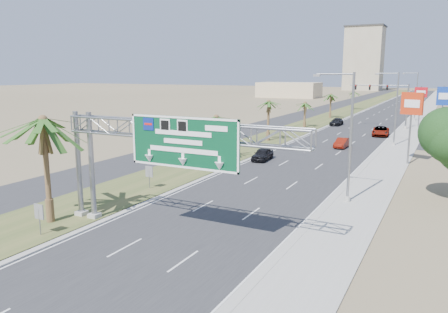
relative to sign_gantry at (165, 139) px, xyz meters
name	(u,v)px	position (x,y,z in m)	size (l,w,h in m)	color
road	(390,111)	(1.06, 100.07, -6.05)	(12.00, 300.00, 0.02)	#28282B
sidewalk_right	(425,112)	(9.56, 100.07, -6.01)	(4.00, 300.00, 0.10)	#9E9B93
median_grass	(351,110)	(-8.94, 100.07, -6.00)	(7.00, 300.00, 0.12)	#384D22
opposing_road	(325,109)	(-15.94, 100.07, -6.05)	(8.00, 300.00, 0.02)	#28282B
sign_gantry	(165,139)	(0.00, 0.00, 0.00)	(16.75, 1.24, 7.50)	gray
palm_near	(43,121)	(-8.14, -1.93, 0.87)	(5.70, 5.70, 8.35)	brown
palm_row_b	(216,118)	(-8.44, 22.07, -1.16)	(3.99, 3.99, 5.95)	brown
palm_row_c	(269,103)	(-8.44, 38.07, -0.39)	(3.99, 3.99, 6.75)	brown
palm_row_d	(305,104)	(-8.44, 56.07, -1.64)	(3.99, 3.99, 5.45)	brown
palm_row_e	(331,95)	(-8.44, 75.07, -0.97)	(3.99, 3.99, 6.15)	brown
palm_row_f	(354,92)	(-8.44, 100.07, -1.35)	(3.99, 3.99, 5.75)	brown
streetlight_near	(348,143)	(8.36, 12.07, -1.36)	(3.27, 0.44, 10.00)	gray
streetlight_mid	(394,112)	(8.36, 42.07, -1.36)	(3.27, 0.44, 10.00)	gray
streetlight_far	(415,98)	(8.36, 78.07, -1.36)	(3.27, 0.44, 10.00)	gray
signal_mast	(395,102)	(6.23, 62.05, -1.21)	(10.28, 0.71, 8.00)	gray
median_signback_a	(39,214)	(-6.74, -3.93, -4.61)	(0.75, 0.08, 2.08)	gray
median_signback_b	(149,173)	(-7.44, 8.07, -4.61)	(0.75, 0.08, 2.08)	gray
tower_distant	(364,59)	(-30.94, 240.07, 11.44)	(20.00, 16.00, 35.00)	tan
building_distant_left	(289,90)	(-43.94, 150.07, -3.06)	(24.00, 14.00, 6.00)	#CCBA89
car_left_lane	(263,154)	(-3.68, 24.47, -5.35)	(1.66, 4.13, 1.41)	black
car_mid_lane	(342,143)	(2.56, 37.27, -5.40)	(1.39, 3.97, 1.31)	maroon
car_right_lane	(381,131)	(5.53, 51.38, -5.31)	(2.47, 5.36, 1.49)	gray
car_far	(337,122)	(-4.04, 62.38, -5.39)	(1.86, 4.59, 1.33)	black
pole_sign_red_near	(412,107)	(11.39, 29.68, 0.23)	(2.34, 1.17, 8.09)	gray
pole_sign_blue	(443,98)	(13.91, 58.54, -0.19)	(2.02, 0.63, 7.90)	gray
pole_sign_red_far	(421,95)	(10.06, 66.74, -0.15)	(2.22, 0.63, 7.53)	gray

